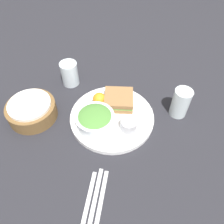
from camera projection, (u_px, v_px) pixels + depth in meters
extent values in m
plane|color=#232328|center=(112.00, 119.00, 0.82)|extent=(4.00, 4.00, 0.00)
cylinder|color=white|center=(112.00, 117.00, 0.81)|extent=(0.31, 0.31, 0.02)
cube|color=olive|center=(118.00, 102.00, 0.84)|extent=(0.13, 0.14, 0.02)
cube|color=#6BB24C|center=(118.00, 100.00, 0.83)|extent=(0.13, 0.13, 0.01)
cube|color=olive|center=(118.00, 97.00, 0.82)|extent=(0.13, 0.14, 0.02)
cylinder|color=white|center=(95.00, 120.00, 0.76)|extent=(0.14, 0.14, 0.05)
ellipsoid|color=#4C8438|center=(95.00, 117.00, 0.75)|extent=(0.13, 0.13, 0.04)
cylinder|color=#99999E|center=(129.00, 125.00, 0.75)|extent=(0.06, 0.06, 0.04)
sphere|color=orange|center=(99.00, 99.00, 0.82)|extent=(0.05, 0.05, 0.05)
cylinder|color=silver|center=(70.00, 74.00, 0.91)|extent=(0.07, 0.07, 0.10)
cylinder|color=brown|center=(32.00, 111.00, 0.81)|extent=(0.18, 0.18, 0.06)
cylinder|color=white|center=(29.00, 105.00, 0.78)|extent=(0.15, 0.15, 0.01)
cube|color=silver|center=(101.00, 201.00, 0.62)|extent=(0.19, 0.06, 0.01)
cube|color=silver|center=(95.00, 200.00, 0.62)|extent=(0.19, 0.06, 0.01)
cube|color=silver|center=(89.00, 199.00, 0.63)|extent=(0.17, 0.05, 0.01)
cylinder|color=silver|center=(181.00, 103.00, 0.80)|extent=(0.06, 0.06, 0.11)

